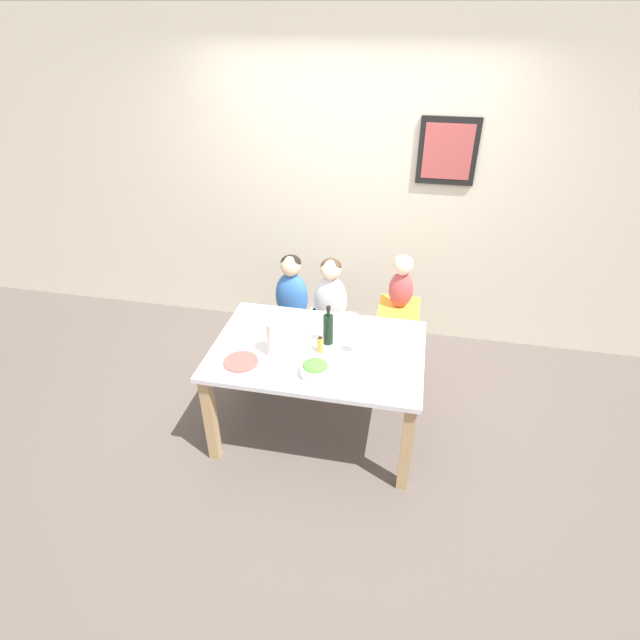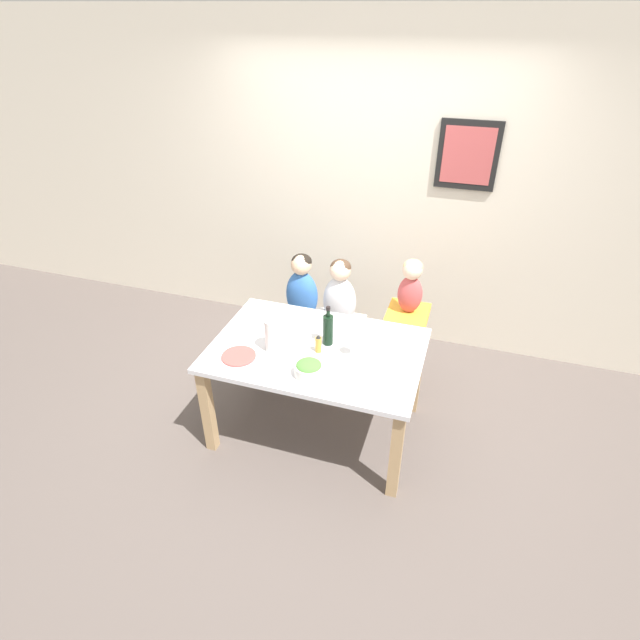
% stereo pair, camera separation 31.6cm
% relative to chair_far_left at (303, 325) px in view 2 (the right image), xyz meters
% --- Properties ---
extents(ground_plane, '(14.00, 14.00, 0.00)m').
position_rel_chair_far_left_xyz_m(ground_plane, '(0.37, -0.73, -0.39)').
color(ground_plane, '#564C47').
extents(wall_back, '(10.00, 0.09, 2.70)m').
position_rel_chair_far_left_xyz_m(wall_back, '(0.37, 0.74, 0.97)').
color(wall_back, beige).
rests_on(wall_back, ground_plane).
extents(dining_table, '(1.41, 0.95, 0.73)m').
position_rel_chair_far_left_xyz_m(dining_table, '(0.37, -0.73, 0.24)').
color(dining_table, silver).
rests_on(dining_table, ground_plane).
extents(chair_far_left, '(0.37, 0.42, 0.46)m').
position_rel_chair_far_left_xyz_m(chair_far_left, '(0.00, 0.00, 0.00)').
color(chair_far_left, silver).
rests_on(chair_far_left, ground_plane).
extents(chair_far_center, '(0.37, 0.42, 0.46)m').
position_rel_chair_far_left_xyz_m(chair_far_center, '(0.32, 0.00, 0.00)').
color(chair_far_center, silver).
rests_on(chair_far_center, ground_plane).
extents(chair_right_highchair, '(0.32, 0.36, 0.69)m').
position_rel_chair_far_left_xyz_m(chair_right_highchair, '(0.87, -0.00, 0.15)').
color(chair_right_highchair, silver).
rests_on(chair_right_highchair, ground_plane).
extents(person_child_left, '(0.27, 0.17, 0.58)m').
position_rel_chair_far_left_xyz_m(person_child_left, '(0.00, 0.00, 0.37)').
color(person_child_left, '#3366B2').
rests_on(person_child_left, chair_far_left).
extents(person_child_center, '(0.27, 0.17, 0.58)m').
position_rel_chair_far_left_xyz_m(person_child_center, '(0.32, 0.00, 0.37)').
color(person_child_center, silver).
rests_on(person_child_center, chair_far_center).
extents(person_baby_right, '(0.19, 0.15, 0.43)m').
position_rel_chair_far_left_xyz_m(person_baby_right, '(0.87, 0.00, 0.54)').
color(person_baby_right, '#C64C4C').
rests_on(person_baby_right, chair_right_highchair).
extents(wine_bottle, '(0.07, 0.07, 0.29)m').
position_rel_chair_far_left_xyz_m(wine_bottle, '(0.42, -0.65, 0.46)').
color(wine_bottle, black).
rests_on(wine_bottle, dining_table).
extents(paper_towel_roll, '(0.12, 0.12, 0.24)m').
position_rel_chair_far_left_xyz_m(paper_towel_roll, '(0.11, -0.83, 0.46)').
color(paper_towel_roll, white).
rests_on(paper_towel_roll, dining_table).
extents(wine_glass_near, '(0.08, 0.08, 0.17)m').
position_rel_chair_far_left_xyz_m(wine_glass_near, '(0.62, -0.73, 0.47)').
color(wine_glass_near, white).
rests_on(wine_glass_near, dining_table).
extents(salad_bowl_large, '(0.19, 0.19, 0.10)m').
position_rel_chair_far_left_xyz_m(salad_bowl_large, '(0.41, -1.01, 0.39)').
color(salad_bowl_large, silver).
rests_on(salad_bowl_large, dining_table).
extents(dinner_plate_front_left, '(0.23, 0.23, 0.01)m').
position_rel_chair_far_left_xyz_m(dinner_plate_front_left, '(-0.09, -0.98, 0.35)').
color(dinner_plate_front_left, '#D14C47').
rests_on(dinner_plate_front_left, dining_table).
extents(dinner_plate_back_left, '(0.23, 0.23, 0.01)m').
position_rel_chair_far_left_xyz_m(dinner_plate_back_left, '(-0.01, -0.44, 0.35)').
color(dinner_plate_back_left, silver).
rests_on(dinner_plate_back_left, dining_table).
extents(condiment_bottle_hot_sauce, '(0.04, 0.04, 0.13)m').
position_rel_chair_far_left_xyz_m(condiment_bottle_hot_sauce, '(0.39, -0.76, 0.40)').
color(condiment_bottle_hot_sauce, '#BC8E33').
rests_on(condiment_bottle_hot_sauce, dining_table).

